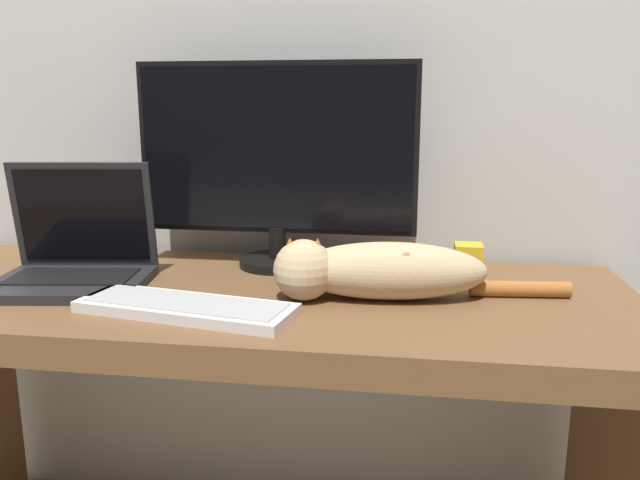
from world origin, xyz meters
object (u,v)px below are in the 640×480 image
object	(u,v)px
laptop	(74,261)
external_keyboard	(186,307)
monitor	(276,160)
cat	(376,269)

from	to	relation	value
laptop	external_keyboard	size ratio (longest dim) A/B	0.80
laptop	external_keyboard	distance (m)	0.34
external_keyboard	monitor	bearing A→B (deg)	85.80
cat	monitor	bearing A→B (deg)	132.27
monitor	laptop	distance (m)	0.49
monitor	cat	size ratio (longest dim) A/B	1.12
laptop	external_keyboard	bearing A→B (deg)	-34.33
monitor	external_keyboard	world-z (taller)	monitor
monitor	laptop	xyz separation A→B (m)	(-0.39, -0.21, -0.20)
cat	laptop	bearing A→B (deg)	173.71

